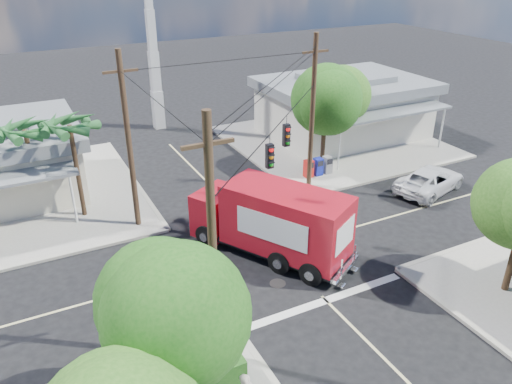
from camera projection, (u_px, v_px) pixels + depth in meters
ground at (275, 250)px, 23.83m from camera, size 120.00×120.00×0.00m
sidewalk_ne at (332, 142)px, 36.94m from camera, size 14.12×14.12×0.14m
sidewalk_nw at (12, 203)px, 28.05m from camera, size 14.12×14.12×0.14m
road_markings at (291, 265)px, 22.65m from camera, size 32.00×32.00×0.01m
building_ne at (344, 106)px, 37.48m from camera, size 11.80×10.20×4.50m
radio_tower at (153, 56)px, 37.55m from camera, size 0.80×0.80×17.00m
tree_sw_front at (184, 315)px, 13.03m from camera, size 3.88×3.78×6.03m
tree_ne_front at (326, 99)px, 30.08m from camera, size 4.21×4.14×6.66m
tree_ne_back at (340, 95)px, 33.16m from camera, size 3.77×3.66×5.82m
palm_nw_front at (70, 127)px, 24.55m from camera, size 3.01×3.08×5.59m
palm_nw_back at (25, 131)px, 25.09m from camera, size 3.01×3.08×5.19m
utility_poles at (229, 153)px, 22.41m from camera, size 12.00×10.68×9.00m
picket_fence at (147, 377)px, 15.86m from camera, size 5.94×0.06×1.00m
vending_boxes at (318, 167)px, 31.14m from camera, size 1.90×0.50×1.10m
delivery_truck at (272, 221)px, 22.79m from camera, size 5.93×8.03×3.43m
parked_car at (430, 180)px, 29.30m from camera, size 5.49×3.65×1.40m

